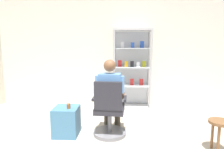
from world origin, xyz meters
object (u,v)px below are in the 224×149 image
at_px(tea_glass, 69,106).
at_px(seated_shopkeeper, 110,93).
at_px(storage_crate, 67,121).
at_px(wooden_stool, 220,127).
at_px(display_cabinet_main, 132,68).
at_px(office_chair, 109,114).

bearing_deg(tea_glass, seated_shopkeeper, 16.34).
bearing_deg(storage_crate, seated_shopkeeper, 10.71).
bearing_deg(storage_crate, tea_glass, -44.43).
distance_m(storage_crate, tea_glass, 0.30).
height_order(storage_crate, tea_glass, tea_glass).
xyz_separation_m(tea_glass, wooden_stool, (2.27, -0.39, -0.16)).
xyz_separation_m(display_cabinet_main, wooden_stool, (1.15, -2.12, -0.60)).
bearing_deg(wooden_stool, tea_glass, 170.22).
bearing_deg(tea_glass, storage_crate, 135.57).
bearing_deg(office_chair, tea_glass, -176.84).
distance_m(storage_crate, wooden_stool, 2.38).
relative_size(display_cabinet_main, tea_glass, 23.04).
bearing_deg(display_cabinet_main, storage_crate, -125.42).
bearing_deg(office_chair, storage_crate, 178.25).
relative_size(office_chair, tea_glass, 11.64).
distance_m(office_chair, wooden_stool, 1.66).
xyz_separation_m(seated_shopkeeper, wooden_stool, (1.59, -0.59, -0.35)).
distance_m(seated_shopkeeper, tea_glass, 0.74).
bearing_deg(storage_crate, wooden_stool, -10.95).
height_order(seated_shopkeeper, storage_crate, seated_shopkeeper).
height_order(display_cabinet_main, wooden_stool, display_cabinet_main).
relative_size(seated_shopkeeper, storage_crate, 2.67).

